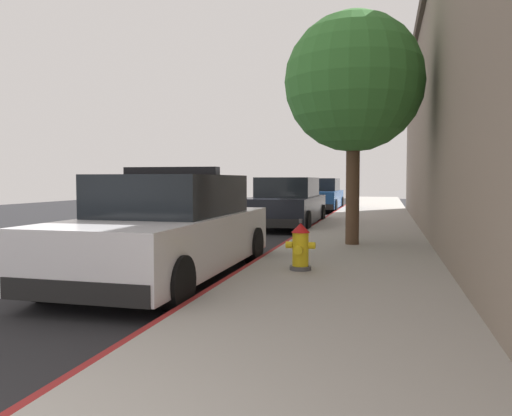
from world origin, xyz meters
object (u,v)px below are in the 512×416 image
object	(u,v)px
parked_car_silver_ahead	(287,204)
parked_car_dark_far	(320,195)
street_tree	(354,83)
fire_hydrant	(300,247)
police_cruiser	(170,229)

from	to	relation	value
parked_car_silver_ahead	parked_car_dark_far	size ratio (longest dim) A/B	1.00
parked_car_silver_ahead	street_tree	distance (m)	6.13
parked_car_dark_far	street_tree	size ratio (longest dim) A/B	1.02
parked_car_dark_far	street_tree	bearing A→B (deg)	-79.97
parked_car_dark_far	fire_hydrant	size ratio (longest dim) A/B	6.37
police_cruiser	fire_hydrant	world-z (taller)	police_cruiser
fire_hydrant	street_tree	bearing A→B (deg)	80.50
parked_car_silver_ahead	parked_car_dark_far	world-z (taller)	same
fire_hydrant	street_tree	world-z (taller)	street_tree
street_tree	parked_car_silver_ahead	bearing A→B (deg)	115.14
parked_car_silver_ahead	police_cruiser	bearing A→B (deg)	-90.86
parked_car_dark_far	police_cruiser	bearing A→B (deg)	-90.26
police_cruiser	parked_car_dark_far	xyz separation A→B (m)	(0.08, 17.15, -0.00)
street_tree	parked_car_dark_far	bearing A→B (deg)	100.03
police_cruiser	parked_car_dark_far	distance (m)	17.15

